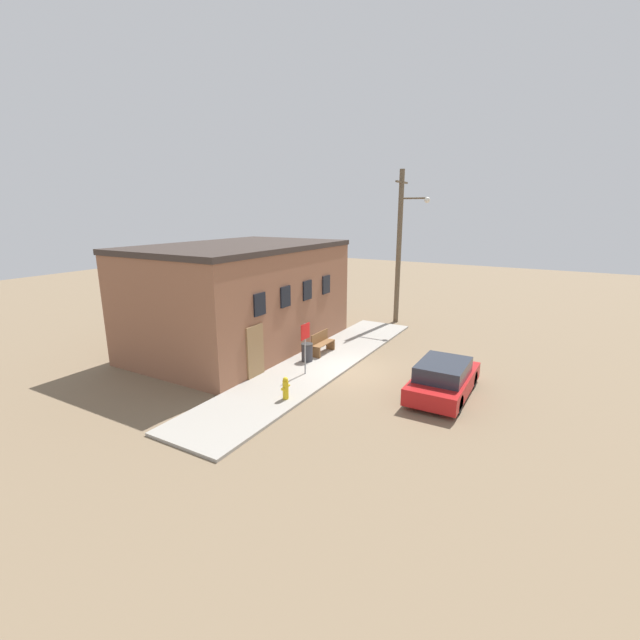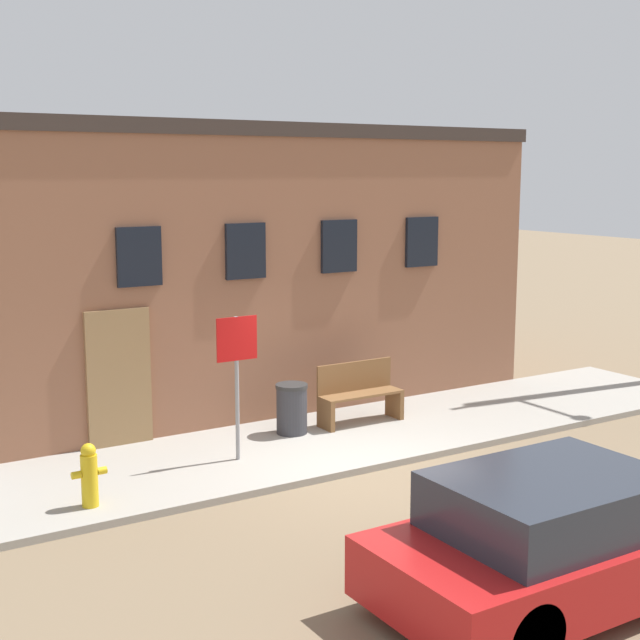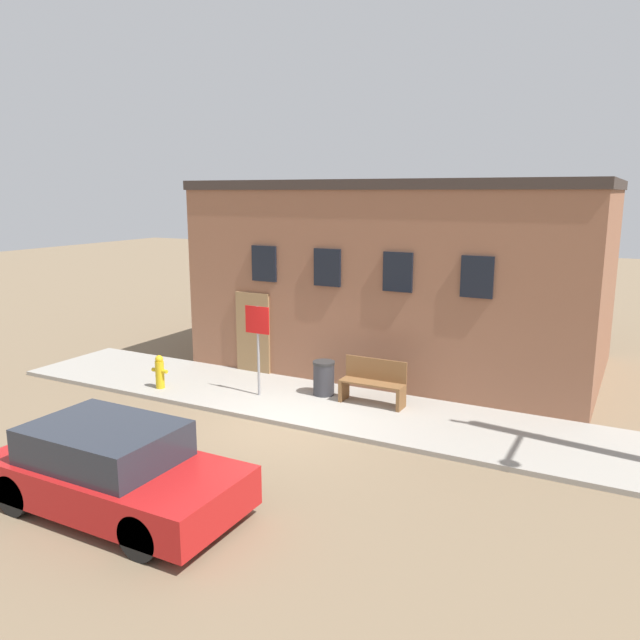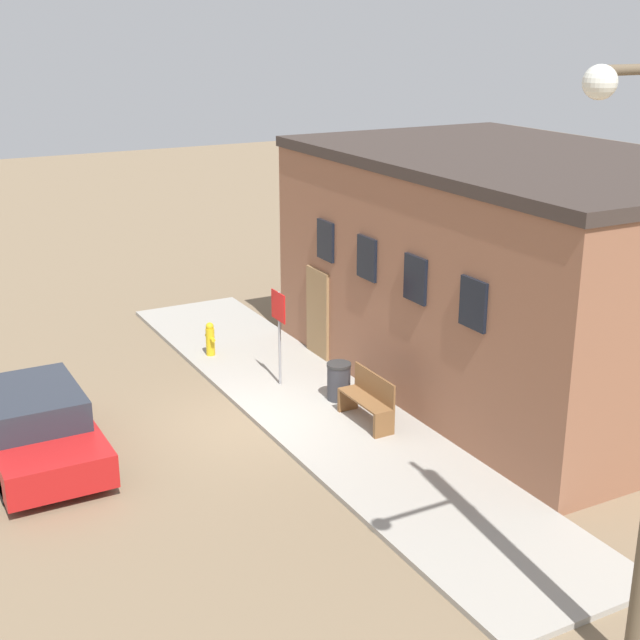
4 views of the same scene
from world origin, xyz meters
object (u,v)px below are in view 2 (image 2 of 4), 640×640
(trash_bin, at_px, (292,409))
(parked_car, at_px, (559,538))
(stop_sign, at_px, (237,361))
(bench, at_px, (359,394))
(fire_hydrant, at_px, (89,475))

(trash_bin, xyz_separation_m, parked_car, (-0.43, -6.08, 0.13))
(stop_sign, height_order, parked_car, stop_sign)
(stop_sign, height_order, trash_bin, stop_sign)
(trash_bin, bearing_deg, bench, -2.04)
(fire_hydrant, relative_size, stop_sign, 0.39)
(stop_sign, height_order, bench, stop_sign)
(bench, relative_size, trash_bin, 1.82)
(fire_hydrant, bearing_deg, bench, 15.25)
(bench, distance_m, parked_car, 6.26)
(stop_sign, bearing_deg, trash_bin, 29.12)
(stop_sign, xyz_separation_m, parked_car, (0.89, -5.34, -0.93))
(fire_hydrant, height_order, parked_car, parked_car)
(fire_hydrant, xyz_separation_m, bench, (4.99, 1.36, 0.08))
(bench, xyz_separation_m, parked_car, (-1.69, -6.03, 0.05))
(fire_hydrant, height_order, bench, bench)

